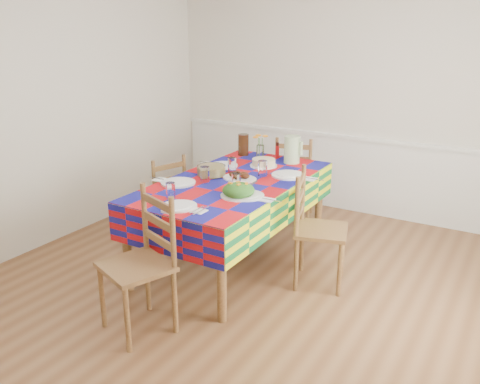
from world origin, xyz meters
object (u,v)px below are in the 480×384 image
object	(u,v)px
green_pitcher	(292,149)
dining_table	(234,189)
chair_left	(163,200)
chair_near	(142,264)
chair_right	(316,229)
tea_pitcher	(243,145)
chair_far	(294,178)
meat_platter	(239,176)

from	to	relation	value
green_pitcher	dining_table	bearing A→B (deg)	-103.47
dining_table	chair_left	bearing A→B (deg)	-179.09
chair_near	chair_right	xyz separation A→B (m)	(0.81, 1.29, -0.02)
green_pitcher	chair_left	size ratio (longest dim) A/B	0.30
chair_left	green_pitcher	bearing A→B (deg)	146.88
dining_table	chair_near	xyz separation A→B (m)	(0.02, -1.31, -0.20)
dining_table	green_pitcher	xyz separation A→B (m)	(0.20, 0.82, 0.23)
tea_pitcher	chair_left	world-z (taller)	tea_pitcher
dining_table	chair_far	distance (m)	1.33
chair_far	chair_left	bearing A→B (deg)	40.60
green_pitcher	chair_near	size ratio (longest dim) A/B	0.26
chair_far	chair_left	size ratio (longest dim) A/B	1.04
dining_table	meat_platter	xyz separation A→B (m)	(0.03, 0.05, 0.12)
chair_right	chair_far	bearing A→B (deg)	14.90
chair_near	chair_left	bearing A→B (deg)	143.74
dining_table	chair_far	world-z (taller)	chair_far
green_pitcher	chair_far	size ratio (longest dim) A/B	0.29
tea_pitcher	chair_far	world-z (taller)	tea_pitcher
meat_platter	chair_left	distance (m)	0.94
green_pitcher	chair_left	bearing A→B (deg)	-140.93
meat_platter	chair_right	distance (m)	0.87
chair_far	chair_right	size ratio (longest dim) A/B	0.97
chair_far	chair_left	world-z (taller)	chair_far
tea_pitcher	meat_platter	bearing A→B (deg)	-62.00
chair_near	dining_table	bearing A→B (deg)	111.20
chair_near	chair_left	world-z (taller)	chair_near
dining_table	chair_right	size ratio (longest dim) A/B	2.05
tea_pitcher	chair_near	bearing A→B (deg)	-79.26
chair_far	green_pitcher	bearing A→B (deg)	93.85
meat_platter	chair_far	world-z (taller)	chair_far
dining_table	chair_far	bearing A→B (deg)	89.43
dining_table	green_pitcher	distance (m)	0.88
green_pitcher	chair_right	xyz separation A→B (m)	(0.63, -0.84, -0.45)
chair_far	chair_left	xyz separation A→B (m)	(-0.85, -1.32, -0.02)
chair_far	chair_right	xyz separation A→B (m)	(0.82, -1.32, 0.02)
meat_platter	chair_near	world-z (taller)	chair_near
dining_table	tea_pitcher	bearing A→B (deg)	114.84
meat_platter	chair_left	world-z (taller)	chair_left
chair_near	chair_right	world-z (taller)	chair_near
green_pitcher	tea_pitcher	size ratio (longest dim) A/B	1.22
green_pitcher	chair_near	bearing A→B (deg)	-94.83
chair_left	chair_right	bearing A→B (deg)	107.80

